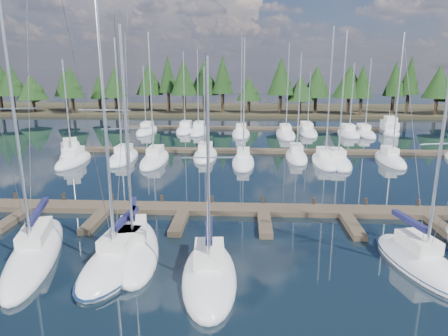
# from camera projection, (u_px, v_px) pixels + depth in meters

# --- Properties ---
(ground) EXTENTS (260.00, 260.00, 0.00)m
(ground) POSITION_uv_depth(u_px,v_px,m) (258.00, 172.00, 42.13)
(ground) COLOR black
(ground) RESTS_ON ground
(far_shore) EXTENTS (220.00, 30.00, 0.60)m
(far_shore) POSITION_uv_depth(u_px,v_px,m) (250.00, 110.00, 100.13)
(far_shore) COLOR #332D1C
(far_shore) RESTS_ON ground
(main_dock) EXTENTS (44.00, 6.13, 0.90)m
(main_dock) POSITION_uv_depth(u_px,v_px,m) (263.00, 213.00, 29.85)
(main_dock) COLOR #493E2E
(main_dock) RESTS_ON ground
(back_docks) EXTENTS (50.00, 21.80, 0.40)m
(back_docks) POSITION_uv_depth(u_px,v_px,m) (254.00, 138.00, 61.04)
(back_docks) COLOR #493E2E
(back_docks) RESTS_ON ground
(front_sailboat_0) EXTENTS (5.16, 10.89, 15.81)m
(front_sailboat_0) POSITION_uv_depth(u_px,v_px,m) (35.00, 253.00, 23.22)
(front_sailboat_0) COLOR silver
(front_sailboat_0) RESTS_ON ground
(front_sailboat_1) EXTENTS (3.97, 8.69, 15.80)m
(front_sailboat_1) POSITION_uv_depth(u_px,v_px,m) (119.00, 259.00, 22.45)
(front_sailboat_1) COLOR silver
(front_sailboat_1) RESTS_ON ground
(front_sailboat_2) EXTENTS (4.93, 9.43, 13.72)m
(front_sailboat_2) POSITION_uv_depth(u_px,v_px,m) (134.00, 248.00, 23.88)
(front_sailboat_2) COLOR silver
(front_sailboat_2) RESTS_ON ground
(front_sailboat_3) EXTENTS (3.43, 8.11, 12.09)m
(front_sailboat_3) POSITION_uv_depth(u_px,v_px,m) (209.00, 275.00, 20.76)
(front_sailboat_3) COLOR silver
(front_sailboat_3) RESTS_ON ground
(front_sailboat_4) EXTENTS (4.45, 8.05, 12.78)m
(front_sailboat_4) POSITION_uv_depth(u_px,v_px,m) (420.00, 262.00, 22.12)
(front_sailboat_4) COLOR silver
(front_sailboat_4) RESTS_ON ground
(back_sailboat_rows) EXTENTS (47.89, 33.22, 15.94)m
(back_sailboat_rows) POSITION_uv_depth(u_px,v_px,m) (257.00, 143.00, 56.73)
(back_sailboat_rows) COLOR silver
(back_sailboat_rows) RESTS_ON ground
(motor_yacht_left) EXTENTS (6.02, 8.75, 4.17)m
(motor_yacht_left) POSITION_uv_depth(u_px,v_px,m) (71.00, 156.00, 47.58)
(motor_yacht_left) COLOR silver
(motor_yacht_left) RESTS_ON ground
(motor_yacht_right) EXTENTS (4.27, 9.29, 4.47)m
(motor_yacht_right) POSITION_uv_depth(u_px,v_px,m) (389.00, 130.00, 67.29)
(motor_yacht_right) COLOR silver
(motor_yacht_right) RESTS_ON ground
(tree_line) EXTENTS (183.03, 11.99, 12.73)m
(tree_line) POSITION_uv_depth(u_px,v_px,m) (253.00, 82.00, 88.88)
(tree_line) COLOR black
(tree_line) RESTS_ON far_shore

